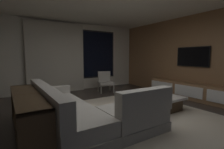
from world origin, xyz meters
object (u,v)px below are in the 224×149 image
Objects in this scene: media_console at (193,92)px; coffee_table at (154,102)px; accent_chair_near_window at (105,81)px; console_table_behind_couch at (27,113)px; sectional_couch at (82,113)px; book_stack_on_coffee_table at (147,94)px; mounted_tv at (193,57)px.

coffee_table is at bearing -179.49° from media_console.
accent_chair_near_window is (0.05, 2.55, 0.25)m from coffee_table.
accent_chair_near_window is at bearing 40.10° from console_table_behind_couch.
sectional_couch is 1.99m from coffee_table.
media_console is (1.90, -0.11, -0.15)m from book_stack_on_coffee_table.
coffee_table is at bearing -173.80° from mounted_tv.
accent_chair_near_window is at bearing 129.41° from mounted_tv.
book_stack_on_coffee_table is at bearing 132.43° from coffee_table.
accent_chair_near_window is (2.04, 2.62, 0.14)m from sectional_couch.
console_table_behind_couch reaches higher than media_console.
mounted_tv is (1.92, -2.34, 0.92)m from accent_chair_near_window.
console_table_behind_couch reaches higher than book_stack_on_coffee_table.
media_console is 1.48× the size of console_table_behind_couch.
console_table_behind_couch is at bearing 171.72° from sectional_couch.
console_table_behind_couch is (-2.95, -2.48, -0.02)m from accent_chair_near_window.
media_console reaches higher than coffee_table.
sectional_couch is 1.88m from book_stack_on_coffee_table.
media_console is at bearing -3.39° from book_stack_on_coffee_table.
coffee_table is at bearing -91.10° from accent_chair_near_window.
coffee_table is at bearing -1.28° from console_table_behind_couch.
mounted_tv reaches higher than media_console.
sectional_couch is at bearing -8.28° from console_table_behind_couch.
book_stack_on_coffee_table is 0.09× the size of media_console.
console_table_behind_couch is (-2.90, 0.06, 0.23)m from coffee_table.
media_console is 4.69m from console_table_behind_couch.
coffee_table is at bearing -47.57° from book_stack_on_coffee_table.
sectional_couch is at bearing -127.88° from accent_chair_near_window.
sectional_couch is 0.93m from console_table_behind_couch.
sectional_couch reaches higher than coffee_table.
mounted_tv is (3.96, 0.28, 1.06)m from sectional_couch.
console_table_behind_couch is at bearing 179.40° from media_console.
console_table_behind_couch is at bearing -178.68° from book_stack_on_coffee_table.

